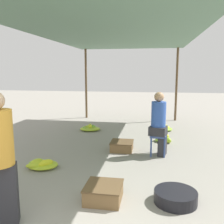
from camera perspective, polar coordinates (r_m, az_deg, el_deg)
canopy_post_back_left at (r=9.54m, az=-5.95°, el=6.39°), size 0.08×0.08×2.59m
canopy_post_back_right at (r=9.23m, az=14.53°, el=6.05°), size 0.08×0.08×2.59m
canopy_tarp at (r=5.69m, az=0.67°, el=17.80°), size 3.73×7.64×0.04m
stool at (r=5.37m, az=10.44°, el=-6.07°), size 0.34×0.34×0.45m
vendor_seated at (r=5.29m, az=10.76°, el=-2.41°), size 0.41×0.41×1.35m
basin_black at (r=3.66m, az=14.30°, el=-18.28°), size 0.58×0.58×0.17m
banana_pile_left_0 at (r=4.88m, az=-15.86°, el=-11.40°), size 0.61×0.52×0.18m
banana_pile_left_1 at (r=7.60m, az=-5.15°, el=-3.69°), size 0.61×0.59×0.20m
banana_pile_right_0 at (r=6.46m, az=11.65°, el=-5.94°), size 0.43×0.42×0.21m
banana_pile_right_1 at (r=7.72m, az=11.28°, el=-3.61°), size 0.66×0.58×0.21m
crate_near at (r=3.61m, az=-1.93°, el=-17.91°), size 0.51×0.51×0.23m
crate_mid at (r=5.66m, az=2.27°, el=-7.75°), size 0.50×0.50×0.21m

